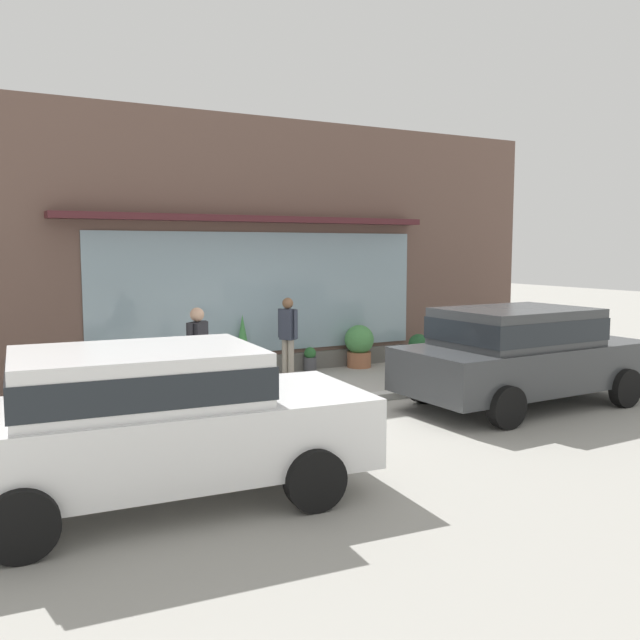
{
  "coord_description": "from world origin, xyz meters",
  "views": [
    {
      "loc": [
        -5.25,
        -9.53,
        2.55
      ],
      "look_at": [
        0.58,
        1.2,
        1.24
      ],
      "focal_mm": 37.98,
      "sensor_mm": 36.0,
      "label": 1
    }
  ],
  "objects_px": {
    "fire_hydrant": "(246,375)",
    "parked_car_white": "(152,416)",
    "parked_car_dark_gray": "(521,351)",
    "pedestrian_passerby": "(288,333)",
    "potted_plant_trailing_edge": "(359,345)",
    "potted_plant_doorstep": "(310,359)",
    "potted_plant_window_center": "(243,347)",
    "potted_plant_by_entrance": "(419,347)",
    "pedestrian_with_handbag": "(197,352)"
  },
  "relations": [
    {
      "from": "fire_hydrant",
      "to": "pedestrian_passerby",
      "type": "distance_m",
      "value": 2.14
    },
    {
      "from": "fire_hydrant",
      "to": "potted_plant_by_entrance",
      "type": "height_order",
      "value": "fire_hydrant"
    },
    {
      "from": "fire_hydrant",
      "to": "parked_car_white",
      "type": "relative_size",
      "value": 0.22
    },
    {
      "from": "potted_plant_window_center",
      "to": "potted_plant_by_entrance",
      "type": "bearing_deg",
      "value": -4.91
    },
    {
      "from": "parked_car_white",
      "to": "pedestrian_passerby",
      "type": "bearing_deg",
      "value": 56.18
    },
    {
      "from": "parked_car_white",
      "to": "parked_car_dark_gray",
      "type": "height_order",
      "value": "parked_car_dark_gray"
    },
    {
      "from": "potted_plant_trailing_edge",
      "to": "parked_car_dark_gray",
      "type": "bearing_deg",
      "value": -84.52
    },
    {
      "from": "parked_car_dark_gray",
      "to": "pedestrian_with_handbag",
      "type": "bearing_deg",
      "value": 154.62
    },
    {
      "from": "potted_plant_by_entrance",
      "to": "potted_plant_window_center",
      "type": "relative_size",
      "value": 0.52
    },
    {
      "from": "potted_plant_doorstep",
      "to": "potted_plant_trailing_edge",
      "type": "height_order",
      "value": "potted_plant_trailing_edge"
    },
    {
      "from": "fire_hydrant",
      "to": "parked_car_dark_gray",
      "type": "distance_m",
      "value": 4.46
    },
    {
      "from": "potted_plant_doorstep",
      "to": "pedestrian_with_handbag",
      "type": "bearing_deg",
      "value": -143.92
    },
    {
      "from": "pedestrian_with_handbag",
      "to": "pedestrian_passerby",
      "type": "xyz_separation_m",
      "value": [
        2.37,
        1.67,
        -0.03
      ]
    },
    {
      "from": "pedestrian_passerby",
      "to": "potted_plant_trailing_edge",
      "type": "height_order",
      "value": "pedestrian_passerby"
    },
    {
      "from": "potted_plant_doorstep",
      "to": "potted_plant_by_entrance",
      "type": "height_order",
      "value": "potted_plant_by_entrance"
    },
    {
      "from": "pedestrian_passerby",
      "to": "potted_plant_trailing_edge",
      "type": "distance_m",
      "value": 2.06
    },
    {
      "from": "pedestrian_with_handbag",
      "to": "potted_plant_trailing_edge",
      "type": "xyz_separation_m",
      "value": [
        4.31,
        2.2,
        -0.47
      ]
    },
    {
      "from": "parked_car_dark_gray",
      "to": "potted_plant_trailing_edge",
      "type": "xyz_separation_m",
      "value": [
        -0.41,
        4.27,
        -0.42
      ]
    },
    {
      "from": "fire_hydrant",
      "to": "parked_car_white",
      "type": "bearing_deg",
      "value": -124.74
    },
    {
      "from": "fire_hydrant",
      "to": "pedestrian_passerby",
      "type": "xyz_separation_m",
      "value": [
        1.47,
        1.48,
        0.45
      ]
    },
    {
      "from": "parked_car_white",
      "to": "potted_plant_trailing_edge",
      "type": "xyz_separation_m",
      "value": [
        5.9,
        5.58,
        -0.4
      ]
    },
    {
      "from": "pedestrian_with_handbag",
      "to": "fire_hydrant",
      "type": "bearing_deg",
      "value": 149.75
    },
    {
      "from": "parked_car_dark_gray",
      "to": "potted_plant_by_entrance",
      "type": "distance_m",
      "value": 4.26
    },
    {
      "from": "fire_hydrant",
      "to": "potted_plant_trailing_edge",
      "type": "bearing_deg",
      "value": 30.44
    },
    {
      "from": "potted_plant_by_entrance",
      "to": "potted_plant_trailing_edge",
      "type": "bearing_deg",
      "value": 173.53
    },
    {
      "from": "parked_car_dark_gray",
      "to": "potted_plant_window_center",
      "type": "bearing_deg",
      "value": 122.32
    },
    {
      "from": "potted_plant_by_entrance",
      "to": "potted_plant_window_center",
      "type": "height_order",
      "value": "potted_plant_window_center"
    },
    {
      "from": "parked_car_dark_gray",
      "to": "pedestrian_passerby",
      "type": "bearing_deg",
      "value": 120.46
    },
    {
      "from": "parked_car_white",
      "to": "potted_plant_trailing_edge",
      "type": "distance_m",
      "value": 8.13
    },
    {
      "from": "fire_hydrant",
      "to": "potted_plant_doorstep",
      "type": "bearing_deg",
      "value": 42.92
    },
    {
      "from": "parked_car_dark_gray",
      "to": "potted_plant_by_entrance",
      "type": "relative_size",
      "value": 6.64
    },
    {
      "from": "pedestrian_with_handbag",
      "to": "parked_car_white",
      "type": "bearing_deg",
      "value": 22.78
    },
    {
      "from": "potted_plant_window_center",
      "to": "potted_plant_trailing_edge",
      "type": "height_order",
      "value": "potted_plant_window_center"
    },
    {
      "from": "pedestrian_passerby",
      "to": "parked_car_white",
      "type": "relative_size",
      "value": 0.37
    },
    {
      "from": "fire_hydrant",
      "to": "potted_plant_window_center",
      "type": "xyz_separation_m",
      "value": [
        0.82,
        2.19,
        0.12
      ]
    },
    {
      "from": "fire_hydrant",
      "to": "potted_plant_window_center",
      "type": "bearing_deg",
      "value": 69.44
    },
    {
      "from": "pedestrian_passerby",
      "to": "potted_plant_window_center",
      "type": "height_order",
      "value": "pedestrian_passerby"
    },
    {
      "from": "parked_car_dark_gray",
      "to": "potted_plant_window_center",
      "type": "xyz_separation_m",
      "value": [
        -3.01,
        4.45,
        -0.31
      ]
    },
    {
      "from": "parked_car_dark_gray",
      "to": "potted_plant_doorstep",
      "type": "relative_size",
      "value": 8.7
    },
    {
      "from": "pedestrian_passerby",
      "to": "parked_car_white",
      "type": "bearing_deg",
      "value": -66.63
    },
    {
      "from": "pedestrian_passerby",
      "to": "parked_car_dark_gray",
      "type": "relative_size",
      "value": 0.37
    },
    {
      "from": "parked_car_dark_gray",
      "to": "potted_plant_doorstep",
      "type": "distance_m",
      "value": 4.7
    },
    {
      "from": "pedestrian_passerby",
      "to": "potted_plant_by_entrance",
      "type": "xyz_separation_m",
      "value": [
        3.4,
        0.36,
        -0.56
      ]
    },
    {
      "from": "fire_hydrant",
      "to": "parked_car_white",
      "type": "xyz_separation_m",
      "value": [
        -2.48,
        -3.57,
        0.41
      ]
    },
    {
      "from": "pedestrian_with_handbag",
      "to": "parked_car_white",
      "type": "height_order",
      "value": "pedestrian_with_handbag"
    },
    {
      "from": "potted_plant_by_entrance",
      "to": "potted_plant_window_center",
      "type": "xyz_separation_m",
      "value": [
        -4.05,
        0.35,
        0.23
      ]
    },
    {
      "from": "parked_car_white",
      "to": "parked_car_dark_gray",
      "type": "distance_m",
      "value": 6.44
    },
    {
      "from": "pedestrian_passerby",
      "to": "potted_plant_doorstep",
      "type": "distance_m",
      "value": 1.26
    },
    {
      "from": "fire_hydrant",
      "to": "parked_car_dark_gray",
      "type": "relative_size",
      "value": 0.22
    },
    {
      "from": "potted_plant_trailing_edge",
      "to": "pedestrian_with_handbag",
      "type": "bearing_deg",
      "value": -153.0
    }
  ]
}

